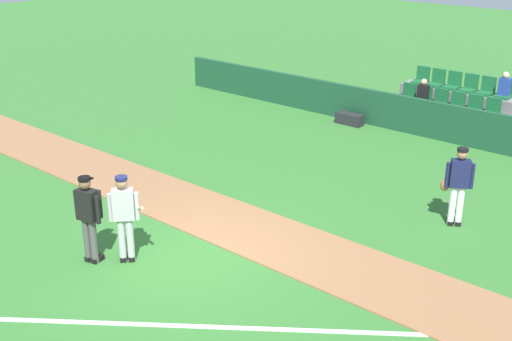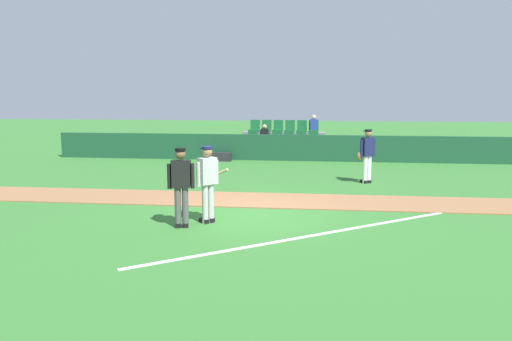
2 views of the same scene
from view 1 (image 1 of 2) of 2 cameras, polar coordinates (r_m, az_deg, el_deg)
ground_plane at (r=12.77m, az=-5.45°, el=-7.76°), size 80.00×80.00×0.00m
infield_dirt_path at (r=13.79m, az=-0.57°, el=-5.24°), size 28.00×1.92×0.03m
foul_line_chalk at (r=10.75m, az=4.09°, el=-13.83°), size 9.61×7.35×0.01m
dugout_fence at (r=20.08m, az=15.15°, el=4.34°), size 20.00×0.16×1.13m
stadium_bleachers at (r=21.37m, az=16.89°, el=4.97°), size 3.90×2.10×1.90m
batter_grey_jersey at (r=12.46m, az=-11.48°, el=-3.89°), size 0.74×0.68×1.76m
umpire_home_plate at (r=12.58m, az=-14.50°, el=-3.74°), size 0.58×0.37×1.76m
runner_navy_jersey at (r=14.29m, az=17.33°, el=-1.12°), size 0.63×0.44×1.76m
equipment_bag at (r=20.99m, az=8.22°, el=4.51°), size 0.90×0.36×0.36m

